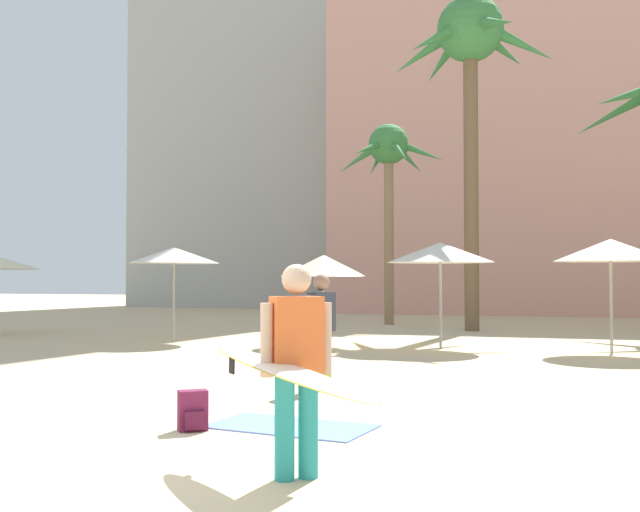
% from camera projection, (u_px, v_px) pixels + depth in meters
% --- Properties ---
extents(ground, '(120.00, 120.00, 0.00)m').
position_uv_depth(ground, '(150.00, 474.00, 6.09)').
color(ground, '#C6B28C').
extents(hotel_pink, '(25.44, 8.38, 14.64)m').
position_uv_depth(hotel_pink, '(613.00, 156.00, 34.70)').
color(hotel_pink, '#DB9989').
rests_on(hotel_pink, ground).
extents(hotel_tower_gray, '(16.81, 8.77, 33.26)m').
position_uv_depth(hotel_tower_gray, '(292.00, 27.00, 44.42)').
color(hotel_tower_gray, '#A8A8A3').
rests_on(hotel_tower_gray, ground).
extents(palm_tree_far_left, '(3.92, 3.71, 7.01)m').
position_uv_depth(palm_tree_far_left, '(389.00, 160.00, 26.10)').
color(palm_tree_far_left, '#896B4C').
rests_on(palm_tree_far_left, ground).
extents(palm_tree_left, '(5.18, 4.87, 10.34)m').
position_uv_depth(palm_tree_left, '(470.00, 53.00, 23.02)').
color(palm_tree_left, brown).
rests_on(palm_tree_left, ground).
extents(cafe_umbrella_1, '(2.07, 2.07, 2.17)m').
position_uv_depth(cafe_umbrella_1, '(323.00, 266.00, 17.85)').
color(cafe_umbrella_1, gray).
rests_on(cafe_umbrella_1, ground).
extents(cafe_umbrella_2, '(2.44, 2.44, 2.42)m').
position_uv_depth(cafe_umbrella_2, '(440.00, 253.00, 17.00)').
color(cafe_umbrella_2, gray).
rests_on(cafe_umbrella_2, ground).
extents(cafe_umbrella_4, '(2.36, 2.36, 2.44)m').
position_uv_depth(cafe_umbrella_4, '(611.00, 250.00, 15.80)').
color(cafe_umbrella_4, gray).
rests_on(cafe_umbrella_4, ground).
extents(cafe_umbrella_5, '(2.30, 2.30, 2.39)m').
position_uv_depth(cafe_umbrella_5, '(174.00, 255.00, 18.74)').
color(cafe_umbrella_5, gray).
rests_on(cafe_umbrella_5, ground).
extents(beach_towel, '(1.87, 1.21, 0.01)m').
position_uv_depth(beach_towel, '(291.00, 426.00, 8.01)').
color(beach_towel, '#6684E0').
rests_on(beach_towel, ground).
extents(backpack, '(0.35, 0.34, 0.42)m').
position_uv_depth(backpack, '(193.00, 411.00, 7.82)').
color(backpack, maroon).
rests_on(backpack, ground).
extents(person_far_left, '(2.15, 2.13, 1.71)m').
position_uv_depth(person_far_left, '(292.00, 364.00, 5.86)').
color(person_far_left, teal).
rests_on(person_far_left, ground).
extents(person_near_right, '(0.36, 0.59, 1.66)m').
position_uv_depth(person_near_right, '(321.00, 326.00, 10.80)').
color(person_near_right, gold).
rests_on(person_near_right, ground).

